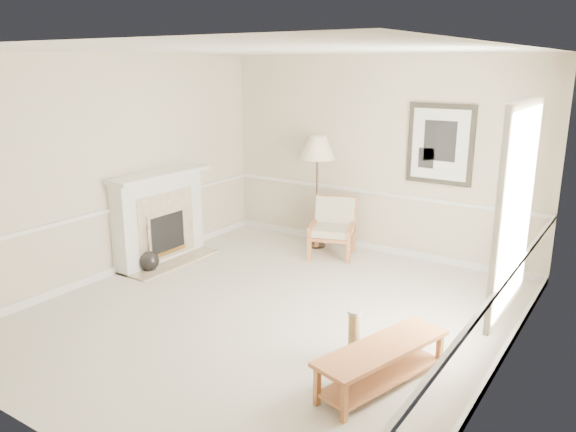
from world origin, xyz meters
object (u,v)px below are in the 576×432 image
(armchair, at_px, (333,224))
(floor_lamp, at_px, (318,151))
(floor_vase, at_px, (149,262))
(scratching_post, at_px, (354,344))
(bench, at_px, (382,359))

(armchair, height_order, floor_lamp, floor_lamp)
(floor_vase, relative_size, scratching_post, 1.56)
(armchair, xyz_separation_m, floor_lamp, (-0.39, 0.16, 1.05))
(floor_lamp, height_order, bench, floor_lamp)
(floor_vase, relative_size, floor_lamp, 0.46)
(floor_lamp, distance_m, scratching_post, 3.73)
(scratching_post, bearing_deg, bench, -34.54)
(floor_vase, distance_m, floor_lamp, 2.93)
(floor_vase, distance_m, scratching_post, 3.47)
(floor_lamp, bearing_deg, armchair, -22.96)
(bench, bearing_deg, floor_vase, 167.48)
(scratching_post, bearing_deg, floor_lamp, 126.74)
(floor_lamp, distance_m, bench, 4.16)
(armchair, distance_m, scratching_post, 3.13)
(armchair, bearing_deg, floor_lamp, 137.02)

